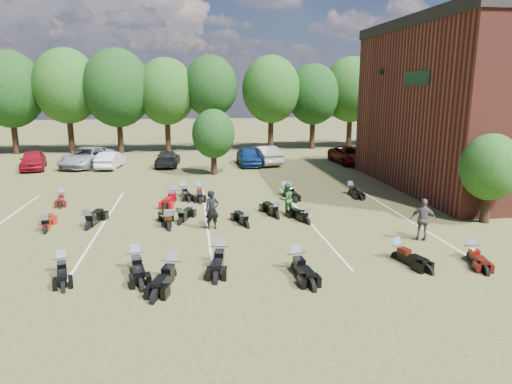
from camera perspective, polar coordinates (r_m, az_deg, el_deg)
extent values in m
plane|color=brown|center=(20.14, 2.75, -5.83)|extent=(160.00, 160.00, 0.00)
imported|color=maroon|center=(40.94, -26.10, 3.60)|extent=(2.70, 4.75, 1.52)
imported|color=#B4B5B9|center=(39.20, -17.71, 3.84)|extent=(1.98, 4.32, 1.37)
imported|color=gray|center=(40.54, -20.38, 4.09)|extent=(4.34, 6.31, 1.60)
imported|color=black|center=(39.03, -10.99, 4.12)|extent=(2.10, 4.58, 1.30)
imported|color=navy|center=(38.73, -0.91, 4.47)|extent=(1.93, 4.54, 1.53)
imported|color=#ABABA6|center=(39.35, 0.99, 4.66)|extent=(2.71, 5.12, 1.60)
imported|color=#4F0804|center=(40.51, 11.65, 4.53)|extent=(2.76, 5.42, 1.47)
imported|color=#38373C|center=(41.14, 13.59, 4.66)|extent=(2.97, 5.80, 1.61)
imported|color=black|center=(21.24, -5.51, -2.27)|extent=(0.76, 0.60, 1.84)
imported|color=#275C22|center=(23.71, 3.84, -0.89)|extent=(0.98, 0.89, 1.63)
imported|color=#534C47|center=(20.88, 20.19, -3.27)|extent=(1.18, 0.85, 1.86)
cube|color=black|center=(33.36, 15.32, 14.27)|extent=(0.30, 0.40, 0.30)
cube|color=black|center=(28.86, 19.46, 13.27)|extent=(0.06, 3.00, 0.80)
cylinder|color=black|center=(50.98, -28.13, 6.45)|extent=(0.58, 0.58, 4.08)
ellipsoid|color=#1E4C19|center=(50.79, -28.65, 11.25)|extent=(6.00, 6.00, 6.90)
cylinder|color=black|center=(49.50, -22.66, 6.82)|extent=(0.58, 0.58, 4.08)
ellipsoid|color=#1E4C19|center=(49.30, -23.10, 11.78)|extent=(6.00, 6.00, 6.90)
cylinder|color=black|center=(48.49, -16.89, 7.15)|extent=(0.57, 0.58, 4.08)
ellipsoid|color=#1E4C19|center=(48.29, -17.23, 12.22)|extent=(6.00, 6.00, 6.90)
cylinder|color=black|center=(47.99, -10.94, 7.41)|extent=(0.57, 0.58, 4.08)
ellipsoid|color=#1E4C19|center=(47.78, -11.17, 12.54)|extent=(6.00, 6.00, 6.90)
cylinder|color=black|center=(48.00, -4.92, 7.60)|extent=(0.58, 0.58, 4.08)
ellipsoid|color=#1E4C19|center=(47.79, -5.02, 12.73)|extent=(6.00, 6.00, 6.90)
cylinder|color=black|center=(48.53, 1.04, 7.70)|extent=(0.57, 0.58, 4.08)
ellipsoid|color=#1E4C19|center=(48.33, 1.06, 12.78)|extent=(6.00, 6.00, 6.90)
cylinder|color=black|center=(49.56, 6.81, 7.73)|extent=(0.57, 0.58, 4.08)
ellipsoid|color=#1E4C19|center=(49.36, 6.94, 12.69)|extent=(6.00, 6.00, 6.90)
cylinder|color=black|center=(51.06, 12.29, 7.67)|extent=(0.57, 0.58, 4.08)
ellipsoid|color=#1E4C19|center=(50.87, 12.53, 12.49)|extent=(6.00, 6.00, 6.90)
cylinder|color=black|center=(52.99, 17.42, 7.56)|extent=(0.58, 0.58, 4.08)
ellipsoid|color=#1E4C19|center=(52.81, 17.73, 12.20)|extent=(6.00, 6.00, 6.90)
cylinder|color=black|center=(55.31, 22.14, 7.41)|extent=(0.58, 0.58, 4.08)
ellipsoid|color=#1E4C19|center=(55.14, 22.53, 11.84)|extent=(6.00, 6.00, 6.90)
cylinder|color=black|center=(24.89, 26.80, -1.52)|extent=(0.24, 0.24, 1.71)
sphere|color=#1E4C19|center=(24.53, 27.25, 2.79)|extent=(2.80, 2.80, 2.80)
cylinder|color=black|center=(34.70, -5.28, 3.73)|extent=(0.24, 0.24, 1.90)
sphere|color=#1E4C19|center=(34.43, -5.35, 7.26)|extent=(3.20, 3.20, 3.20)
cube|color=silver|center=(23.09, -18.69, -4.03)|extent=(0.10, 14.00, 0.01)
cube|color=silver|center=(22.67, -6.16, -3.71)|extent=(0.10, 14.00, 0.01)
cube|color=silver|center=(23.35, 6.21, -3.22)|extent=(0.10, 14.00, 0.01)
cube|color=silver|center=(25.03, 17.40, -2.64)|extent=(0.10, 14.00, 0.01)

